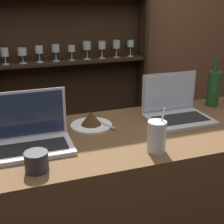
{
  "coord_description": "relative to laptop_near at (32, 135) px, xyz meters",
  "views": [
    {
      "loc": [
        -0.54,
        -0.93,
        1.59
      ],
      "look_at": [
        -0.09,
        0.35,
        1.09
      ],
      "focal_mm": 50.0,
      "sensor_mm": 36.0,
      "label": 1
    }
  ],
  "objects": [
    {
      "name": "back_wall",
      "position": [
        0.46,
        1.35,
        0.31
      ],
      "size": [
        7.0,
        0.06,
        2.7
      ],
      "color": "brown",
      "rests_on": "ground_plane"
    },
    {
      "name": "bar_counter",
      "position": [
        0.46,
        0.0,
        -0.55
      ],
      "size": [
        1.78,
        0.63,
        0.99
      ],
      "color": "brown",
      "rests_on": "ground_plane"
    },
    {
      "name": "cake_plate",
      "position": [
        0.3,
        0.13,
        -0.02
      ],
      "size": [
        0.2,
        0.2,
        0.08
      ],
      "color": "white",
      "rests_on": "bar_counter"
    },
    {
      "name": "laptop_far",
      "position": [
        0.74,
        0.09,
        -0.01
      ],
      "size": [
        0.32,
        0.25,
        0.23
      ],
      "color": "#ADADB2",
      "rests_on": "bar_counter"
    },
    {
      "name": "water_glass",
      "position": [
        0.48,
        -0.21,
        0.01
      ],
      "size": [
        0.08,
        0.08,
        0.19
      ],
      "color": "silver",
      "rests_on": "bar_counter"
    },
    {
      "name": "coffee_cup",
      "position": [
        -0.01,
        -0.21,
        -0.02
      ],
      "size": [
        0.09,
        0.09,
        0.07
      ],
      "color": "#2D2D33",
      "rests_on": "bar_counter"
    },
    {
      "name": "laptop_near",
      "position": [
        0.0,
        0.0,
        0.0
      ],
      "size": [
        0.32,
        0.21,
        0.23
      ],
      "color": "silver",
      "rests_on": "bar_counter"
    },
    {
      "name": "back_shelf",
      "position": [
        0.45,
        1.27,
        0.01
      ],
      "size": [
        1.27,
        0.18,
        1.99
      ],
      "color": "#332114",
      "rests_on": "ground_plane"
    },
    {
      "name": "wine_bottle_green",
      "position": [
        1.05,
        0.2,
        0.05
      ],
      "size": [
        0.07,
        0.07,
        0.28
      ],
      "color": "#1E4C23",
      "rests_on": "bar_counter"
    }
  ]
}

